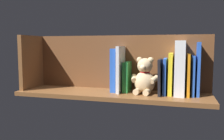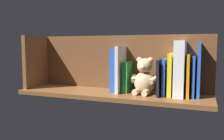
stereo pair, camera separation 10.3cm
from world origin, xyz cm
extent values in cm
cube|color=brown|center=(0.00, 0.00, -1.10)|extent=(101.60, 26.54, 2.20)
cube|color=brown|center=(0.00, -11.02, 15.19)|extent=(101.60, 1.50, 30.39)
cube|color=brown|center=(48.80, 0.00, 15.19)|extent=(2.40, 20.54, 30.39)
cube|color=blue|center=(-43.01, -4.07, 13.15)|extent=(1.36, 11.60, 26.29)
cube|color=blue|center=(-40.69, -3.71, 9.85)|extent=(1.34, 12.33, 19.71)
cube|color=orange|center=(-38.39, -3.02, 10.32)|extent=(1.49, 13.71, 20.65)
cube|color=white|center=(-34.30, -2.44, 13.51)|extent=(4.91, 14.66, 27.03)
cube|color=yellow|center=(-29.91, -3.44, 10.46)|extent=(1.94, 12.86, 20.93)
cube|color=blue|center=(-27.23, -3.05, 9.12)|extent=(1.48, 13.64, 18.24)
cube|color=black|center=(-24.89, -2.04, 8.91)|extent=(1.67, 15.67, 17.85)
ellipsoid|color=#D1B284|center=(-17.06, -2.06, 5.71)|extent=(12.16, 11.20, 11.41)
sphere|color=#D1B284|center=(-17.06, -2.06, 14.36)|extent=(7.85, 7.85, 7.85)
sphere|color=#D1B284|center=(-19.97, -1.62, 17.30)|extent=(3.03, 3.03, 3.03)
sphere|color=#D1B284|center=(-14.15, -2.50, 17.30)|extent=(3.03, 3.03, 3.03)
sphere|color=beige|center=(-16.57, 1.24, 13.77)|extent=(3.03, 3.03, 3.03)
cylinder|color=#D1B284|center=(-22.21, 0.15, 7.70)|extent=(5.03, 6.20, 4.22)
cylinder|color=#D1B284|center=(-11.49, -1.45, 7.70)|extent=(3.74, 6.03, 4.22)
cylinder|color=#D1B284|center=(-18.88, 3.12, 1.52)|extent=(3.63, 4.68, 3.03)
cylinder|color=#D1B284|center=(-13.80, 2.36, 1.52)|extent=(3.63, 4.68, 3.03)
torus|color=red|center=(-17.06, -2.06, 11.24)|extent=(5.92, 5.92, 0.89)
cube|color=green|center=(-7.27, -4.10, 8.02)|extent=(2.72, 11.54, 16.03)
cube|color=silver|center=(-4.10, -2.49, 12.14)|extent=(1.68, 14.76, 24.28)
cube|color=blue|center=(-0.81, -3.90, 11.53)|extent=(2.97, 11.94, 23.05)
camera|label=1|loc=(-34.05, 118.89, 24.52)|focal=37.86mm
camera|label=2|loc=(-43.84, 115.64, 24.52)|focal=37.86mm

